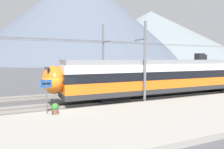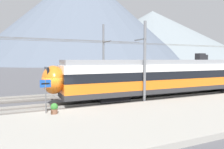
{
  "view_description": "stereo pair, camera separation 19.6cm",
  "coord_description": "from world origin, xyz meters",
  "px_view_note": "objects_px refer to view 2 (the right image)",
  "views": [
    {
      "loc": [
        -2.69,
        -15.66,
        3.88
      ],
      "look_at": [
        6.12,
        3.3,
        2.37
      ],
      "focal_mm": 33.32,
      "sensor_mm": 36.0,
      "label": 1
    },
    {
      "loc": [
        -2.52,
        -15.74,
        3.88
      ],
      "look_at": [
        6.12,
        3.3,
        2.37
      ],
      "focal_mm": 33.32,
      "sensor_mm": 36.0,
      "label": 2
    }
  ],
  "objects_px": {
    "catenary_mast_mid": "(144,61)",
    "potted_plant_platform_edge": "(54,108)",
    "train_near_platform": "(170,76)",
    "handbag_near_sign": "(53,112)",
    "train_far_track": "(182,72)",
    "catenary_mast_far_side": "(104,56)",
    "platform_sign": "(46,89)"
  },
  "relations": [
    {
      "from": "catenary_mast_mid",
      "to": "platform_sign",
      "type": "relative_size",
      "value": 17.14
    },
    {
      "from": "train_near_platform",
      "to": "platform_sign",
      "type": "height_order",
      "value": "train_near_platform"
    },
    {
      "from": "train_near_platform",
      "to": "platform_sign",
      "type": "relative_size",
      "value": 11.16
    },
    {
      "from": "potted_plant_platform_edge",
      "to": "catenary_mast_mid",
      "type": "bearing_deg",
      "value": 11.54
    },
    {
      "from": "catenary_mast_mid",
      "to": "handbag_near_sign",
      "type": "bearing_deg",
      "value": -168.13
    },
    {
      "from": "train_near_platform",
      "to": "handbag_near_sign",
      "type": "bearing_deg",
      "value": -165.48
    },
    {
      "from": "train_far_track",
      "to": "catenary_mast_far_side",
      "type": "height_order",
      "value": "catenary_mast_far_side"
    },
    {
      "from": "train_near_platform",
      "to": "catenary_mast_far_side",
      "type": "xyz_separation_m",
      "value": [
        -4.54,
        6.87,
        2.03
      ]
    },
    {
      "from": "platform_sign",
      "to": "catenary_mast_far_side",
      "type": "bearing_deg",
      "value": 49.94
    },
    {
      "from": "catenary_mast_mid",
      "to": "handbag_near_sign",
      "type": "height_order",
      "value": "catenary_mast_mid"
    },
    {
      "from": "platform_sign",
      "to": "train_far_track",
      "type": "bearing_deg",
      "value": 21.92
    },
    {
      "from": "catenary_mast_far_side",
      "to": "train_near_platform",
      "type": "bearing_deg",
      "value": -56.53
    },
    {
      "from": "train_near_platform",
      "to": "catenary_mast_mid",
      "type": "xyz_separation_m",
      "value": [
        -4.15,
        -1.47,
        1.55
      ]
    },
    {
      "from": "platform_sign",
      "to": "catenary_mast_mid",
      "type": "bearing_deg",
      "value": 8.3
    },
    {
      "from": "train_near_platform",
      "to": "catenary_mast_mid",
      "type": "bearing_deg",
      "value": -160.56
    },
    {
      "from": "catenary_mast_mid",
      "to": "catenary_mast_far_side",
      "type": "xyz_separation_m",
      "value": [
        -0.39,
        8.34,
        0.48
      ]
    },
    {
      "from": "handbag_near_sign",
      "to": "catenary_mast_mid",
      "type": "bearing_deg",
      "value": 11.87
    },
    {
      "from": "potted_plant_platform_edge",
      "to": "train_near_platform",
      "type": "bearing_deg",
      "value": 14.32
    },
    {
      "from": "train_far_track",
      "to": "potted_plant_platform_edge",
      "type": "relative_size",
      "value": 33.23
    },
    {
      "from": "platform_sign",
      "to": "handbag_near_sign",
      "type": "bearing_deg",
      "value": -48.47
    },
    {
      "from": "handbag_near_sign",
      "to": "train_near_platform",
      "type": "bearing_deg",
      "value": 14.52
    },
    {
      "from": "catenary_mast_far_side",
      "to": "platform_sign",
      "type": "bearing_deg",
      "value": -130.06
    },
    {
      "from": "train_near_platform",
      "to": "train_far_track",
      "type": "height_order",
      "value": "same"
    },
    {
      "from": "train_far_track",
      "to": "platform_sign",
      "type": "height_order",
      "value": "train_far_track"
    },
    {
      "from": "train_near_platform",
      "to": "potted_plant_platform_edge",
      "type": "bearing_deg",
      "value": -165.68
    },
    {
      "from": "handbag_near_sign",
      "to": "catenary_mast_far_side",
      "type": "bearing_deg",
      "value": 52.69
    },
    {
      "from": "potted_plant_platform_edge",
      "to": "platform_sign",
      "type": "bearing_deg",
      "value": 140.07
    },
    {
      "from": "train_near_platform",
      "to": "potted_plant_platform_edge",
      "type": "relative_size",
      "value": 35.15
    },
    {
      "from": "catenary_mast_mid",
      "to": "potted_plant_platform_edge",
      "type": "relative_size",
      "value": 54.03
    },
    {
      "from": "train_far_track",
      "to": "potted_plant_platform_edge",
      "type": "height_order",
      "value": "train_far_track"
    },
    {
      "from": "train_near_platform",
      "to": "catenary_mast_far_side",
      "type": "height_order",
      "value": "catenary_mast_far_side"
    },
    {
      "from": "catenary_mast_mid",
      "to": "potted_plant_platform_edge",
      "type": "xyz_separation_m",
      "value": [
        -7.96,
        -1.63,
        -3.06
      ]
    }
  ]
}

